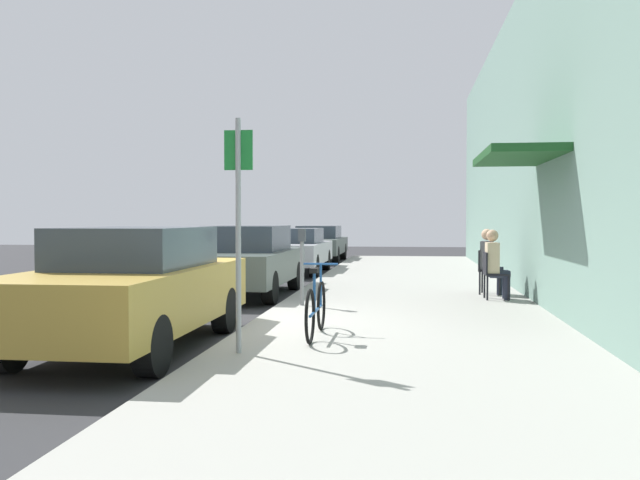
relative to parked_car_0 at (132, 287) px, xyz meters
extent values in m
plane|color=#2D2D30|center=(1.10, 1.47, -0.77)|extent=(60.00, 60.00, 0.00)
cube|color=#9E9B93|center=(3.35, 3.47, -0.71)|extent=(4.50, 32.00, 0.12)
cube|color=gray|center=(5.75, 3.47, 2.37)|extent=(0.30, 32.00, 6.29)
cube|color=#19471E|center=(5.05, 3.12, 1.83)|extent=(1.10, 2.80, 0.12)
cube|color=#A58433|center=(0.00, -0.03, -0.11)|extent=(1.80, 4.40, 0.69)
cube|color=#333D47|center=(0.00, 0.12, 0.49)|extent=(1.48, 2.11, 0.49)
cylinder|color=black|center=(0.79, 1.33, -0.45)|extent=(0.22, 0.64, 0.64)
cylinder|color=black|center=(-0.79, 1.33, -0.45)|extent=(0.22, 0.64, 0.64)
cylinder|color=black|center=(0.79, -1.40, -0.45)|extent=(0.22, 0.64, 0.64)
cylinder|color=black|center=(-0.79, -1.40, -0.45)|extent=(0.22, 0.64, 0.64)
cube|color=#47514C|center=(0.00, 5.91, -0.14)|extent=(1.80, 4.40, 0.62)
cube|color=#333D47|center=(0.00, 6.06, 0.43)|extent=(1.48, 2.11, 0.52)
cylinder|color=black|center=(0.79, 7.27, -0.45)|extent=(0.22, 0.64, 0.64)
cylinder|color=black|center=(-0.79, 7.27, -0.45)|extent=(0.22, 0.64, 0.64)
cylinder|color=black|center=(0.79, 4.54, -0.45)|extent=(0.22, 0.64, 0.64)
cylinder|color=black|center=(-0.79, 4.54, -0.45)|extent=(0.22, 0.64, 0.64)
cube|color=#B7B7BC|center=(0.00, 11.89, -0.16)|extent=(1.80, 4.40, 0.58)
cube|color=#333D47|center=(0.00, 12.04, 0.34)|extent=(1.48, 2.11, 0.42)
cylinder|color=black|center=(0.79, 13.25, -0.45)|extent=(0.22, 0.64, 0.64)
cylinder|color=black|center=(-0.79, 13.25, -0.45)|extent=(0.22, 0.64, 0.64)
cylinder|color=black|center=(0.79, 10.53, -0.45)|extent=(0.22, 0.64, 0.64)
cylinder|color=black|center=(-0.79, 10.53, -0.45)|extent=(0.22, 0.64, 0.64)
cube|color=#47514C|center=(0.00, 17.50, -0.17)|extent=(1.80, 4.40, 0.56)
cube|color=#333D47|center=(0.00, 17.65, 0.34)|extent=(1.48, 2.11, 0.46)
cylinder|color=black|center=(0.79, 18.86, -0.45)|extent=(0.22, 0.64, 0.64)
cylinder|color=black|center=(-0.79, 18.86, -0.45)|extent=(0.22, 0.64, 0.64)
cylinder|color=black|center=(0.79, 16.13, -0.45)|extent=(0.22, 0.64, 0.64)
cylinder|color=black|center=(-0.79, 16.13, -0.45)|extent=(0.22, 0.64, 0.64)
cylinder|color=slate|center=(1.55, 3.59, -0.10)|extent=(0.07, 0.07, 1.10)
cube|color=#383D42|center=(1.55, 3.59, 0.56)|extent=(0.12, 0.10, 0.22)
cylinder|color=gray|center=(1.50, -0.64, 0.65)|extent=(0.06, 0.06, 2.60)
cube|color=#19722D|center=(1.50, -0.62, 1.60)|extent=(0.32, 0.02, 0.44)
torus|color=black|center=(2.21, 1.03, -0.32)|extent=(0.04, 0.66, 0.66)
torus|color=black|center=(2.21, -0.02, -0.32)|extent=(0.04, 0.66, 0.66)
cylinder|color=#1E4C8C|center=(2.21, 0.50, -0.32)|extent=(0.04, 1.05, 0.04)
cylinder|color=#1E4C8C|center=(2.21, 0.35, -0.07)|extent=(0.04, 0.04, 0.50)
cube|color=black|center=(2.21, 0.35, 0.20)|extent=(0.10, 0.20, 0.06)
cylinder|color=#1E4C8C|center=(2.21, 0.98, -0.04)|extent=(0.03, 0.03, 0.56)
cylinder|color=#1E4C8C|center=(2.21, 0.98, 0.24)|extent=(0.46, 0.03, 0.03)
cylinder|color=black|center=(5.17, 5.12, -0.43)|extent=(0.04, 0.04, 0.45)
cylinder|color=black|center=(5.18, 4.74, -0.43)|extent=(0.04, 0.04, 0.45)
cylinder|color=black|center=(4.79, 5.11, -0.43)|extent=(0.04, 0.04, 0.45)
cylinder|color=black|center=(4.80, 4.73, -0.43)|extent=(0.04, 0.04, 0.45)
cube|color=black|center=(4.98, 4.93, -0.19)|extent=(0.45, 0.45, 0.03)
cube|color=black|center=(4.78, 4.92, 0.02)|extent=(0.04, 0.44, 0.40)
cylinder|color=#232838|center=(5.16, 5.03, -0.42)|extent=(0.11, 0.11, 0.47)
cylinder|color=#232838|center=(5.03, 5.03, -0.18)|extent=(0.36, 0.15, 0.14)
cylinder|color=#232838|center=(5.17, 4.83, -0.42)|extent=(0.11, 0.11, 0.47)
cylinder|color=#232838|center=(5.04, 4.83, -0.18)|extent=(0.36, 0.15, 0.14)
cube|color=#CCB28C|center=(4.90, 4.92, 0.12)|extent=(0.23, 0.37, 0.56)
sphere|color=tan|center=(4.90, 4.92, 0.53)|extent=(0.22, 0.22, 0.22)
cylinder|color=black|center=(5.21, 5.95, -0.43)|extent=(0.04, 0.04, 0.45)
cylinder|color=black|center=(5.13, 5.58, -0.43)|extent=(0.04, 0.04, 0.45)
cylinder|color=black|center=(4.84, 6.03, -0.43)|extent=(0.04, 0.04, 0.45)
cylinder|color=black|center=(4.76, 5.66, -0.43)|extent=(0.04, 0.04, 0.45)
cube|color=black|center=(4.98, 5.80, -0.19)|extent=(0.53, 0.53, 0.03)
cube|color=black|center=(4.78, 5.85, 0.02)|extent=(0.13, 0.44, 0.40)
cylinder|color=#232838|center=(5.18, 5.86, -0.42)|extent=(0.11, 0.11, 0.47)
cylinder|color=#232838|center=(5.05, 5.89, -0.18)|extent=(0.38, 0.22, 0.14)
cylinder|color=#232838|center=(5.14, 5.67, -0.42)|extent=(0.11, 0.11, 0.47)
cylinder|color=#232838|center=(5.01, 5.69, -0.18)|extent=(0.38, 0.22, 0.14)
cube|color=#595960|center=(4.90, 5.82, 0.12)|extent=(0.29, 0.40, 0.56)
sphere|color=tan|center=(4.90, 5.82, 0.53)|extent=(0.22, 0.22, 0.22)
camera|label=1|loc=(3.38, -8.04, 0.84)|focal=38.50mm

